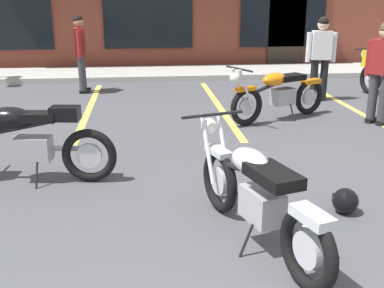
% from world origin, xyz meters
% --- Properties ---
extents(ground_plane, '(80.00, 80.00, 0.00)m').
position_xyz_m(ground_plane, '(0.00, 3.72, 0.00)').
color(ground_plane, '#47474C').
extents(sidewalk_kerb, '(22.00, 1.80, 0.14)m').
position_xyz_m(sidewalk_kerb, '(0.00, 11.51, 0.07)').
color(sidewalk_kerb, '#A8A59E').
rests_on(sidewalk_kerb, ground_plane).
extents(painted_stall_lines, '(7.64, 4.80, 0.01)m').
position_xyz_m(painted_stall_lines, '(0.00, 7.91, 0.00)').
color(painted_stall_lines, '#DBCC4C').
rests_on(painted_stall_lines, ground_plane).
extents(motorcycle_foreground_classic, '(0.97, 2.05, 0.98)m').
position_xyz_m(motorcycle_foreground_classic, '(0.72, 2.67, 0.46)').
color(motorcycle_foreground_classic, black).
rests_on(motorcycle_foreground_classic, ground_plane).
extents(motorcycle_red_sportbike, '(2.10, 0.71, 0.98)m').
position_xyz_m(motorcycle_red_sportbike, '(-1.69, 4.36, 0.53)').
color(motorcycle_red_sportbike, black).
rests_on(motorcycle_red_sportbike, ground_plane).
extents(motorcycle_silver_naked, '(1.95, 1.20, 0.98)m').
position_xyz_m(motorcycle_silver_naked, '(2.10, 6.76, 0.46)').
color(motorcycle_silver_naked, black).
rests_on(motorcycle_silver_naked, ground_plane).
extents(person_in_black_shirt, '(0.61, 0.32, 1.68)m').
position_xyz_m(person_in_black_shirt, '(3.35, 8.18, 0.95)').
color(person_in_black_shirt, black).
rests_on(person_in_black_shirt, ground_plane).
extents(person_by_back_row, '(0.42, 0.56, 1.68)m').
position_xyz_m(person_by_back_row, '(3.67, 6.31, 0.95)').
color(person_by_back_row, black).
rests_on(person_by_back_row, ground_plane).
extents(person_near_building, '(0.29, 0.60, 1.68)m').
position_xyz_m(person_near_building, '(-1.53, 9.51, 0.95)').
color(person_near_building, black).
rests_on(person_near_building, ground_plane).
extents(helmet_on_pavement, '(0.26, 0.26, 0.26)m').
position_xyz_m(helmet_on_pavement, '(1.76, 3.14, 0.13)').
color(helmet_on_pavement, black).
rests_on(helmet_on_pavement, ground_plane).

